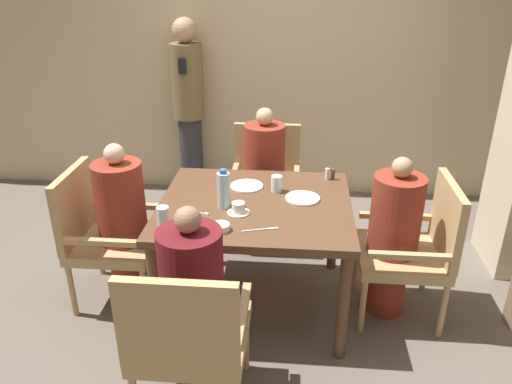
{
  "coord_description": "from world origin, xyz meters",
  "views": [
    {
      "loc": [
        0.25,
        -2.83,
        2.16
      ],
      "look_at": [
        0.0,
        0.05,
        0.82
      ],
      "focal_mm": 35.0,
      "sensor_mm": 36.0,
      "label": 1
    }
  ],
  "objects_px": {
    "chair_near_corner": "(188,335)",
    "bowl_small": "(221,227)",
    "diner_in_right_chair": "(393,236)",
    "plate_main_right": "(247,186)",
    "diner_in_left_chair": "(123,222)",
    "diner_in_near_chair": "(193,304)",
    "chair_right_side": "(416,245)",
    "water_bottle": "(224,190)",
    "chair_far_side": "(265,180)",
    "glass_tall_near": "(163,216)",
    "chair_left_side": "(103,231)",
    "glass_tall_mid": "(277,184)",
    "diner_in_far_chair": "(264,177)",
    "standing_host": "(189,105)",
    "teacup_with_saucer": "(238,209)",
    "plate_main_left": "(303,198)"
  },
  "relations": [
    {
      "from": "chair_left_side",
      "to": "diner_in_near_chair",
      "type": "distance_m",
      "value": 1.14
    },
    {
      "from": "diner_in_far_chair",
      "to": "chair_right_side",
      "type": "bearing_deg",
      "value": -38.38
    },
    {
      "from": "diner_in_far_chair",
      "to": "teacup_with_saucer",
      "type": "relative_size",
      "value": 8.39
    },
    {
      "from": "bowl_small",
      "to": "glass_tall_mid",
      "type": "distance_m",
      "value": 0.63
    },
    {
      "from": "diner_in_far_chair",
      "to": "glass_tall_mid",
      "type": "bearing_deg",
      "value": -78.71
    },
    {
      "from": "diner_in_left_chair",
      "to": "glass_tall_mid",
      "type": "distance_m",
      "value": 1.05
    },
    {
      "from": "diner_in_far_chair",
      "to": "glass_tall_near",
      "type": "xyz_separation_m",
      "value": [
        -0.51,
        -1.15,
        0.23
      ]
    },
    {
      "from": "plate_main_right",
      "to": "teacup_with_saucer",
      "type": "xyz_separation_m",
      "value": [
        -0.01,
        -0.39,
        0.02
      ]
    },
    {
      "from": "teacup_with_saucer",
      "to": "glass_tall_near",
      "type": "height_order",
      "value": "glass_tall_near"
    },
    {
      "from": "water_bottle",
      "to": "glass_tall_mid",
      "type": "bearing_deg",
      "value": 39.56
    },
    {
      "from": "chair_right_side",
      "to": "water_bottle",
      "type": "xyz_separation_m",
      "value": [
        -1.22,
        -0.08,
        0.37
      ]
    },
    {
      "from": "diner_in_left_chair",
      "to": "diner_in_near_chair",
      "type": "height_order",
      "value": "diner_in_left_chair"
    },
    {
      "from": "chair_right_side",
      "to": "plate_main_right",
      "type": "relative_size",
      "value": 4.21
    },
    {
      "from": "chair_left_side",
      "to": "standing_host",
      "type": "relative_size",
      "value": 0.55
    },
    {
      "from": "diner_in_near_chair",
      "to": "teacup_with_saucer",
      "type": "distance_m",
      "value": 0.72
    },
    {
      "from": "chair_left_side",
      "to": "water_bottle",
      "type": "height_order",
      "value": "water_bottle"
    },
    {
      "from": "standing_host",
      "to": "diner_in_far_chair",
      "type": "bearing_deg",
      "value": -48.91
    },
    {
      "from": "diner_in_far_chair",
      "to": "glass_tall_near",
      "type": "relative_size",
      "value": 10.5
    },
    {
      "from": "diner_in_right_chair",
      "to": "plate_main_right",
      "type": "distance_m",
      "value": 1.01
    },
    {
      "from": "diner_in_near_chair",
      "to": "glass_tall_near",
      "type": "height_order",
      "value": "diner_in_near_chair"
    },
    {
      "from": "diner_in_left_chair",
      "to": "standing_host",
      "type": "relative_size",
      "value": 0.66
    },
    {
      "from": "chair_near_corner",
      "to": "chair_left_side",
      "type": "bearing_deg",
      "value": 129.25
    },
    {
      "from": "chair_right_side",
      "to": "standing_host",
      "type": "relative_size",
      "value": 0.55
    },
    {
      "from": "chair_right_side",
      "to": "plate_main_right",
      "type": "xyz_separation_m",
      "value": [
        -1.11,
        0.24,
        0.26
      ]
    },
    {
      "from": "plate_main_left",
      "to": "teacup_with_saucer",
      "type": "relative_size",
      "value": 1.61
    },
    {
      "from": "standing_host",
      "to": "water_bottle",
      "type": "height_order",
      "value": "standing_host"
    },
    {
      "from": "chair_near_corner",
      "to": "bowl_small",
      "type": "relative_size",
      "value": 9.07
    },
    {
      "from": "diner_in_near_chair",
      "to": "bowl_small",
      "type": "height_order",
      "value": "diner_in_near_chair"
    },
    {
      "from": "water_bottle",
      "to": "diner_in_near_chair",
      "type": "bearing_deg",
      "value": -94.16
    },
    {
      "from": "chair_right_side",
      "to": "plate_main_left",
      "type": "distance_m",
      "value": 0.78
    },
    {
      "from": "glass_tall_mid",
      "to": "chair_left_side",
      "type": "bearing_deg",
      "value": -170.93
    },
    {
      "from": "diner_in_near_chair",
      "to": "plate_main_right",
      "type": "height_order",
      "value": "diner_in_near_chair"
    },
    {
      "from": "bowl_small",
      "to": "teacup_with_saucer",
      "type": "bearing_deg",
      "value": 71.27
    },
    {
      "from": "diner_in_left_chair",
      "to": "water_bottle",
      "type": "height_order",
      "value": "diner_in_left_chair"
    },
    {
      "from": "glass_tall_mid",
      "to": "water_bottle",
      "type": "bearing_deg",
      "value": -140.44
    },
    {
      "from": "diner_in_left_chair",
      "to": "plate_main_left",
      "type": "bearing_deg",
      "value": 3.89
    },
    {
      "from": "standing_host",
      "to": "chair_near_corner",
      "type": "bearing_deg",
      "value": -78.62
    },
    {
      "from": "diner_in_far_chair",
      "to": "glass_tall_near",
      "type": "distance_m",
      "value": 1.28
    },
    {
      "from": "standing_host",
      "to": "glass_tall_mid",
      "type": "xyz_separation_m",
      "value": [
        0.91,
        -1.53,
        -0.1
      ]
    },
    {
      "from": "chair_left_side",
      "to": "chair_far_side",
      "type": "relative_size",
      "value": 1.0
    },
    {
      "from": "diner_in_far_chair",
      "to": "diner_in_right_chair",
      "type": "height_order",
      "value": "diner_in_far_chair"
    },
    {
      "from": "plate_main_right",
      "to": "standing_host",
      "type": "bearing_deg",
      "value": 115.49
    },
    {
      "from": "chair_left_side",
      "to": "plate_main_right",
      "type": "xyz_separation_m",
      "value": [
        0.95,
        0.24,
        0.26
      ]
    },
    {
      "from": "chair_far_side",
      "to": "plate_main_right",
      "type": "xyz_separation_m",
      "value": [
        -0.08,
        -0.72,
        0.26
      ]
    },
    {
      "from": "diner_in_left_chair",
      "to": "bowl_small",
      "type": "height_order",
      "value": "diner_in_left_chair"
    },
    {
      "from": "plate_main_left",
      "to": "chair_left_side",
      "type": "bearing_deg",
      "value": -176.54
    },
    {
      "from": "water_bottle",
      "to": "plate_main_left",
      "type": "bearing_deg",
      "value": 17.74
    },
    {
      "from": "diner_in_far_chair",
      "to": "glass_tall_near",
      "type": "bearing_deg",
      "value": -113.8
    },
    {
      "from": "chair_far_side",
      "to": "glass_tall_near",
      "type": "height_order",
      "value": "chair_far_side"
    },
    {
      "from": "diner_in_near_chair",
      "to": "bowl_small",
      "type": "distance_m",
      "value": 0.5
    }
  ]
}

